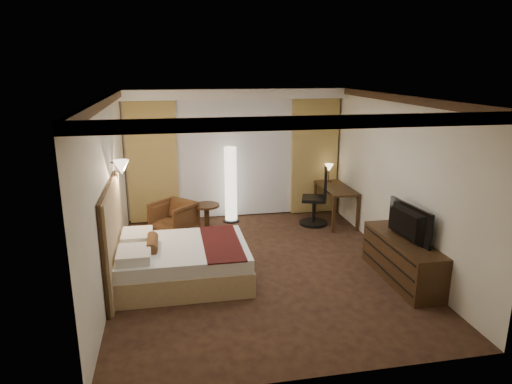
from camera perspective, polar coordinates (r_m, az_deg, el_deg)
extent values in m
cube|color=black|center=(7.44, 0.59, -9.39)|extent=(4.50, 5.50, 0.01)
cube|color=white|center=(6.76, 0.65, 11.86)|extent=(4.50, 5.50, 0.01)
cube|color=white|center=(9.62, -2.65, 4.81)|extent=(4.50, 0.02, 2.70)
cube|color=white|center=(6.90, -18.00, -0.21)|extent=(0.02, 5.50, 2.70)
cube|color=white|center=(7.73, 17.19, 1.49)|extent=(0.02, 5.50, 2.70)
cube|color=white|center=(9.23, -2.52, 12.18)|extent=(4.50, 0.50, 0.20)
cube|color=silver|center=(9.56, -2.58, 4.14)|extent=(2.48, 0.04, 2.45)
cube|color=tan|center=(9.42, -12.83, 3.59)|extent=(1.00, 0.14, 2.45)
cube|color=tan|center=(9.89, 7.29, 4.41)|extent=(1.00, 0.14, 2.45)
imported|color=#4D3017|center=(8.81, -10.27, -3.08)|extent=(0.96, 0.96, 0.72)
imported|color=black|center=(7.02, 18.00, -3.39)|extent=(0.67, 1.06, 0.13)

